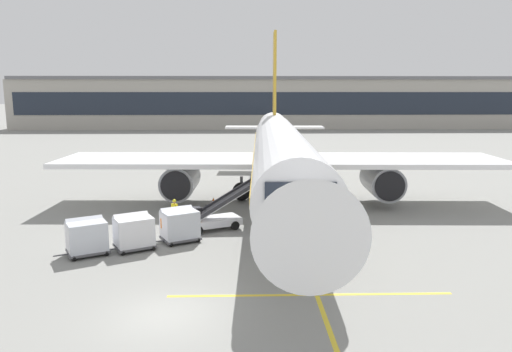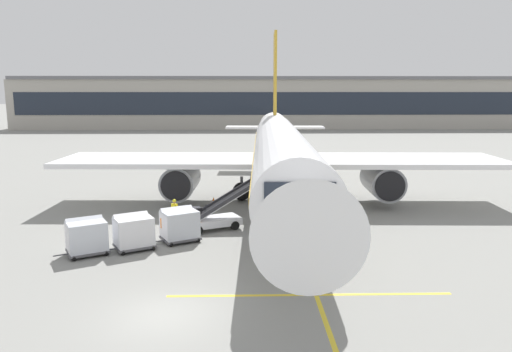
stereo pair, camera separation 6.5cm
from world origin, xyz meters
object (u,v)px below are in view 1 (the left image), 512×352
at_px(baggage_cart_second, 134,231).
at_px(baggage_cart_third, 87,236).
at_px(parked_airplane, 281,154).
at_px(baggage_cart_lead, 180,224).
at_px(ground_crew_marshaller, 189,219).
at_px(safety_cone_engine_keepout, 201,216).
at_px(ground_crew_by_loader, 171,228).
at_px(safety_cone_wingtip, 184,214).
at_px(safety_cone_nose_mark, 213,202).
at_px(ground_crew_wingwalker, 175,211).
at_px(belt_loader, 216,215).
at_px(ground_crew_by_carts, 165,224).

height_order(baggage_cart_second, baggage_cart_third, same).
xyz_separation_m(baggage_cart_second, baggage_cart_third, (-2.26, -0.81, 0.00)).
bearing_deg(parked_airplane, baggage_cart_lead, -124.92).
relative_size(baggage_cart_lead, ground_crew_marshaller, 1.59).
height_order(ground_crew_marshaller, safety_cone_engine_keepout, ground_crew_marshaller).
relative_size(ground_crew_by_loader, safety_cone_engine_keepout, 2.50).
bearing_deg(safety_cone_engine_keepout, safety_cone_wingtip, 154.91).
height_order(ground_crew_marshaller, safety_cone_nose_mark, ground_crew_marshaller).
bearing_deg(safety_cone_wingtip, parked_airplane, 33.40).
distance_m(baggage_cart_second, safety_cone_engine_keepout, 6.41).
relative_size(ground_crew_marshaller, ground_crew_wingwalker, 1.00).
xyz_separation_m(ground_crew_wingwalker, safety_cone_engine_keepout, (1.55, 1.09, -0.66)).
bearing_deg(baggage_cart_lead, ground_crew_by_loader, -118.63).
bearing_deg(ground_crew_wingwalker, parked_airplane, 40.47).
distance_m(belt_loader, baggage_cart_third, 7.93).
relative_size(parked_airplane, safety_cone_engine_keepout, 62.60).
height_order(ground_crew_wingwalker, safety_cone_engine_keepout, ground_crew_wingwalker).
height_order(baggage_cart_lead, safety_cone_wingtip, baggage_cart_lead).
relative_size(ground_crew_wingwalker, safety_cone_wingtip, 2.49).
height_order(safety_cone_engine_keepout, safety_cone_nose_mark, safety_cone_engine_keepout).
distance_m(ground_crew_wingwalker, safety_cone_wingtip, 1.81).
bearing_deg(baggage_cart_second, ground_crew_wingwalker, 70.67).
relative_size(belt_loader, ground_crew_wingwalker, 3.02).
bearing_deg(baggage_cart_third, safety_cone_nose_mark, 60.57).
xyz_separation_m(belt_loader, baggage_cart_lead, (-1.92, -2.44, 0.11)).
xyz_separation_m(parked_airplane, safety_cone_wingtip, (-6.81, -4.49, -3.46)).
relative_size(baggage_cart_lead, baggage_cart_third, 1.00).
height_order(baggage_cart_lead, ground_crew_marshaller, baggage_cart_lead).
bearing_deg(baggage_cart_lead, belt_loader, 51.83).
distance_m(baggage_cart_lead, ground_crew_by_carts, 0.81).
distance_m(parked_airplane, ground_crew_wingwalker, 9.85).
bearing_deg(belt_loader, safety_cone_nose_mark, 95.09).
bearing_deg(ground_crew_by_carts, baggage_cart_lead, 1.72).
bearing_deg(parked_airplane, safety_cone_wingtip, -146.60).
bearing_deg(ground_crew_marshaller, baggage_cart_second, -139.35).
height_order(ground_crew_by_loader, safety_cone_engine_keepout, ground_crew_by_loader).
distance_m(parked_airplane, baggage_cart_lead, 11.63).
height_order(belt_loader, ground_crew_marshaller, belt_loader).
bearing_deg(ground_crew_by_loader, safety_cone_engine_keepout, 76.23).
xyz_separation_m(baggage_cart_second, ground_crew_by_carts, (1.48, 1.32, -0.00)).
xyz_separation_m(ground_crew_by_carts, ground_crew_marshaller, (1.25, 1.02, 0.00)).
height_order(parked_airplane, baggage_cart_lead, parked_airplane).
height_order(ground_crew_by_carts, safety_cone_nose_mark, ground_crew_by_carts).
relative_size(baggage_cart_second, safety_cone_nose_mark, 4.12).
distance_m(baggage_cart_third, safety_cone_engine_keepout, 8.36).
bearing_deg(safety_cone_nose_mark, ground_crew_marshaller, -97.38).
xyz_separation_m(baggage_cart_lead, baggage_cart_second, (-2.29, -1.34, 0.00)).
xyz_separation_m(parked_airplane, ground_crew_by_loader, (-6.84, -9.95, -2.80)).
distance_m(ground_crew_by_loader, safety_cone_wingtip, 5.50).
bearing_deg(safety_cone_nose_mark, ground_crew_by_carts, -104.70).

